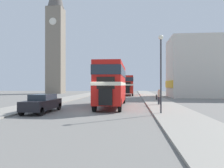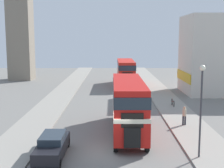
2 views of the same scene
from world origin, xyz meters
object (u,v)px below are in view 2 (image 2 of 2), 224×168
(bus_distant, at_px, (127,71))
(street_lamp, at_px, (202,98))
(double_decker_bus, at_px, (129,102))
(car_parked_near, at_px, (53,145))
(pedestrian_walking, at_px, (185,115))
(bicycle_on_pavement, at_px, (174,103))

(bus_distant, height_order, street_lamp, street_lamp)
(double_decker_bus, relative_size, street_lamp, 1.80)
(bus_distant, xyz_separation_m, street_lamp, (3.32, -30.85, 1.50))
(double_decker_bus, xyz_separation_m, bus_distant, (0.91, 25.32, -0.09))
(car_parked_near, relative_size, street_lamp, 0.80)
(double_decker_bus, distance_m, car_parked_near, 7.53)
(bus_distant, distance_m, car_parked_near, 31.18)
(street_lamp, bearing_deg, double_decker_bus, 127.36)
(pedestrian_walking, xyz_separation_m, street_lamp, (-0.75, -7.39, 2.91))
(bus_distant, xyz_separation_m, car_parked_near, (-6.03, -30.55, -1.69))
(pedestrian_walking, xyz_separation_m, bicycle_on_pavement, (0.51, 7.68, -0.57))
(bicycle_on_pavement, xyz_separation_m, street_lamp, (-1.26, -15.07, 3.47))
(bicycle_on_pavement, bearing_deg, car_parked_near, -125.70)
(bicycle_on_pavement, bearing_deg, street_lamp, -94.76)
(double_decker_bus, relative_size, bus_distant, 0.97)
(double_decker_bus, bearing_deg, bus_distant, 87.95)
(street_lamp, bearing_deg, bicycle_on_pavement, 85.24)
(pedestrian_walking, bearing_deg, street_lamp, -95.76)
(bus_distant, bearing_deg, street_lamp, -83.86)
(double_decker_bus, height_order, car_parked_near, double_decker_bus)
(double_decker_bus, distance_m, bicycle_on_pavement, 11.19)
(double_decker_bus, relative_size, pedestrian_walking, 6.42)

